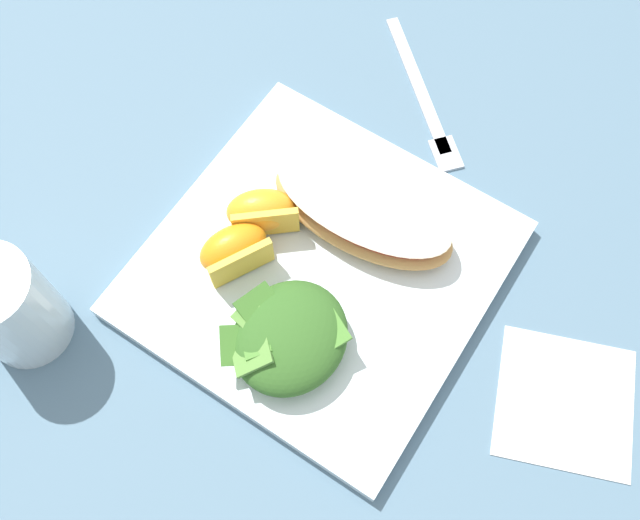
# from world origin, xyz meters

# --- Properties ---
(ground) EXTENTS (3.00, 3.00, 0.00)m
(ground) POSITION_xyz_m (0.00, 0.00, 0.00)
(ground) COLOR slate
(white_plate) EXTENTS (0.28, 0.28, 0.02)m
(white_plate) POSITION_xyz_m (0.00, 0.00, 0.01)
(white_plate) COLOR silver
(white_plate) RESTS_ON ground
(cheesy_pizza_bread) EXTENTS (0.09, 0.17, 0.04)m
(cheesy_pizza_bread) POSITION_xyz_m (-0.06, 0.01, 0.03)
(cheesy_pizza_bread) COLOR tan
(cheesy_pizza_bread) RESTS_ON white_plate
(green_salad_pile) EXTENTS (0.10, 0.10, 0.04)m
(green_salad_pile) POSITION_xyz_m (0.07, 0.02, 0.04)
(green_salad_pile) COLOR #336023
(green_salad_pile) RESTS_ON white_plate
(orange_wedge_front) EXTENTS (0.07, 0.07, 0.04)m
(orange_wedge_front) POSITION_xyz_m (-0.01, -0.06, 0.04)
(orange_wedge_front) COLOR orange
(orange_wedge_front) RESTS_ON white_plate
(orange_wedge_middle) EXTENTS (0.07, 0.06, 0.04)m
(orange_wedge_middle) POSITION_xyz_m (0.04, -0.06, 0.04)
(orange_wedge_middle) COLOR orange
(orange_wedge_middle) RESTS_ON white_plate
(paper_napkin) EXTENTS (0.14, 0.14, 0.00)m
(paper_napkin) POSITION_xyz_m (-0.01, 0.23, 0.00)
(paper_napkin) COLOR white
(paper_napkin) RESTS_ON ground
(metal_fork) EXTENTS (0.14, 0.15, 0.01)m
(metal_fork) POSITION_xyz_m (-0.21, -0.01, 0.00)
(metal_fork) COLOR silver
(metal_fork) RESTS_ON ground
(drinking_clear_cup) EXTENTS (0.07, 0.07, 0.10)m
(drinking_clear_cup) POSITION_xyz_m (0.18, -0.18, 0.05)
(drinking_clear_cup) COLOR silver
(drinking_clear_cup) RESTS_ON ground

